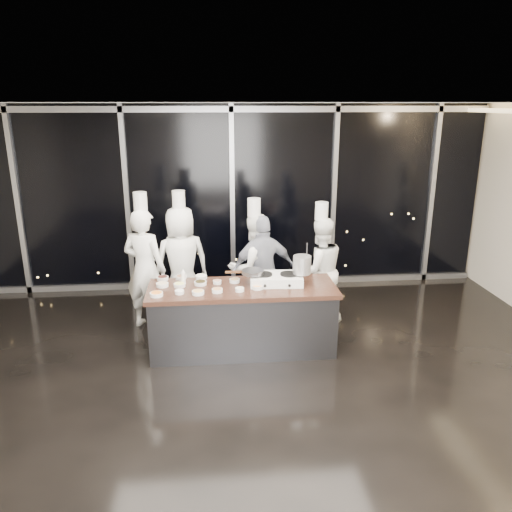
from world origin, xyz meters
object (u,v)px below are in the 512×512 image
at_px(stove, 276,279).
at_px(frying_pan, 252,272).
at_px(chef_right, 319,270).
at_px(chef_center, 254,268).
at_px(chef_left, 182,262).
at_px(guest, 263,270).
at_px(chef_far_left, 145,268).
at_px(stock_pot, 302,265).
at_px(demo_counter, 243,318).

height_order(stove, frying_pan, frying_pan).
xyz_separation_m(frying_pan, chef_right, (1.07, 0.74, -0.25)).
relative_size(chef_center, chef_right, 1.03).
distance_m(chef_left, guest, 1.27).
bearing_deg(chef_far_left, guest, -156.73).
height_order(stock_pot, chef_far_left, chef_far_left).
bearing_deg(stove, demo_counter, -166.06).
bearing_deg(stock_pot, guest, 118.29).
distance_m(chef_far_left, chef_right, 2.57).
bearing_deg(stock_pot, stove, 175.51).
bearing_deg(demo_counter, stock_pot, 4.04).
xyz_separation_m(frying_pan, chef_left, (-0.99, 1.12, -0.18)).
relative_size(stove, guest, 0.43).
xyz_separation_m(stove, stock_pot, (0.34, -0.03, 0.19)).
bearing_deg(stove, chef_far_left, 160.37).
height_order(demo_counter, guest, guest).
xyz_separation_m(demo_counter, stock_pot, (0.79, 0.06, 0.71)).
bearing_deg(stock_pot, chef_left, 144.61).
relative_size(frying_pan, chef_right, 0.28).
height_order(stock_pot, chef_center, chef_center).
bearing_deg(stove, stock_pot, -0.80).
relative_size(chef_far_left, chef_left, 1.02).
bearing_deg(chef_center, stock_pot, 104.37).
relative_size(frying_pan, guest, 0.32).
xyz_separation_m(frying_pan, stock_pot, (0.66, -0.05, 0.09)).
bearing_deg(chef_right, stove, 35.10).
xyz_separation_m(demo_counter, chef_center, (0.24, 0.96, 0.39)).
bearing_deg(demo_counter, stove, 10.25).
bearing_deg(stock_pot, chef_right, 62.17).
bearing_deg(chef_left, frying_pan, 112.75).
relative_size(stock_pot, guest, 0.14).
xyz_separation_m(stove, chef_right, (0.75, 0.76, -0.15)).
bearing_deg(chef_right, demo_counter, 24.69).
height_order(demo_counter, chef_right, chef_right).
relative_size(stock_pot, chef_far_left, 0.12).
height_order(demo_counter, stove, stove).
distance_m(frying_pan, chef_far_left, 1.68).
bearing_deg(chef_far_left, demo_counter, 171.21).
height_order(chef_center, chef_right, chef_center).
height_order(chef_left, chef_right, chef_left).
xyz_separation_m(stove, guest, (-0.09, 0.77, -0.14)).
height_order(demo_counter, chef_far_left, chef_far_left).
bearing_deg(stock_pot, chef_center, 121.51).
bearing_deg(stock_pot, demo_counter, -175.96).
relative_size(stock_pot, chef_left, 0.12).
xyz_separation_m(chef_far_left, chef_left, (0.51, 0.36, -0.03)).
xyz_separation_m(chef_center, chef_right, (0.97, -0.12, -0.03)).
distance_m(chef_left, chef_right, 2.09).
height_order(guest, chef_right, chef_right).
bearing_deg(guest, chef_right, 168.34).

